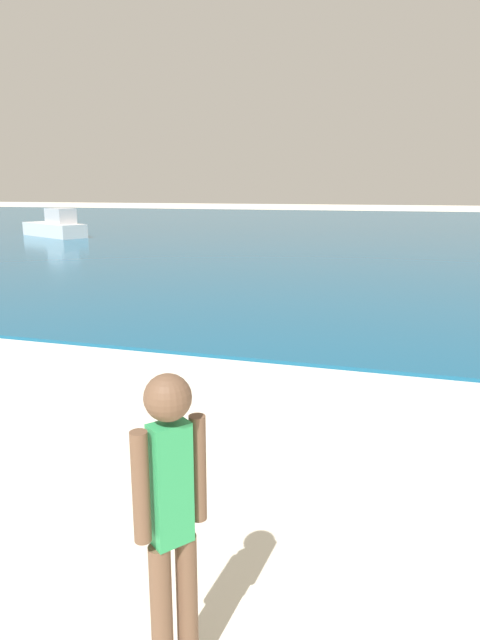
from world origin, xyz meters
TOP-DOWN VIEW (x-y plane):
  - water at (0.00, 42.38)m, footprint 160.00×60.00m
  - person_standing at (1.06, 6.86)m, footprint 0.28×0.33m
  - boat_far at (-16.19, 30.45)m, footprint 4.63×3.30m

SIDE VIEW (x-z plane):
  - water at x=0.00m, z-range 0.00..0.06m
  - boat_far at x=-16.19m, z-range -0.17..1.34m
  - person_standing at x=1.06m, z-range 0.12..1.86m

